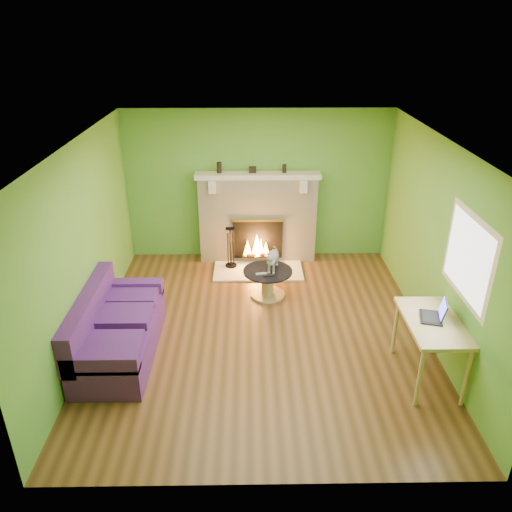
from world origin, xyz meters
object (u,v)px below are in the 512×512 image
at_px(sofa, 115,331).
at_px(desk, 433,328).
at_px(cat, 273,259).
at_px(coffee_table, 268,281).

distance_m(sofa, desk, 3.87).
xyz_separation_m(desk, cat, (-1.74, 2.04, -0.10)).
height_order(coffee_table, desk, desk).
bearing_deg(desk, sofa, 171.71).
relative_size(coffee_table, desk, 0.70).
bearing_deg(sofa, desk, -8.29).
relative_size(sofa, cat, 3.34).
relative_size(sofa, coffee_table, 2.48).
distance_m(desk, cat, 2.68).
xyz_separation_m(coffee_table, cat, (0.08, 0.05, 0.36)).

